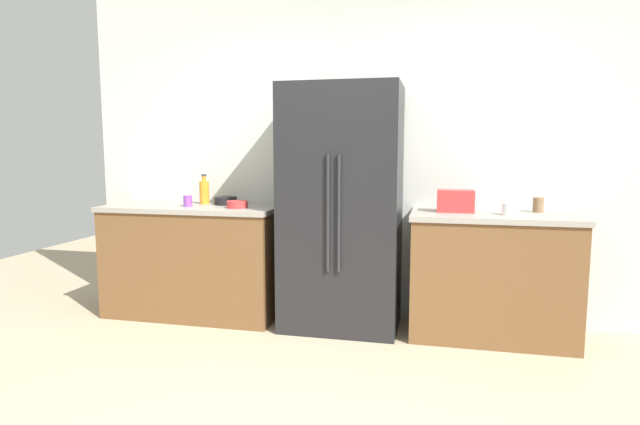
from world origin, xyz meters
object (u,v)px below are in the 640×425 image
bowl_a (226,201)px  cup_a (509,209)px  cup_c (188,201)px  bowl_b (237,204)px  cup_b (538,205)px  bottle_a (204,192)px  toaster (455,201)px  refrigerator (341,208)px

bowl_a → cup_a: bearing=-4.8°
cup_c → bowl_a: bearing=37.8°
bowl_b → cup_b: bearing=5.9°
bottle_a → cup_b: (2.68, 0.02, -0.05)m
cup_a → cup_c: bearing=-179.9°
cup_a → cup_c: cup_c is taller
cup_a → cup_b: 0.33m
toaster → bowl_b: size_ratio=1.63×
bowl_a → bowl_b: (0.18, -0.20, -0.01)m
bottle_a → cup_b: 2.68m
refrigerator → bowl_b: 0.84m
bottle_a → cup_c: size_ratio=2.78×
cup_a → bowl_b: cup_a is taller
cup_c → refrigerator: bearing=2.5°
cup_b → toaster: bearing=-168.2°
bottle_a → bowl_a: bearing=-4.8°
refrigerator → bowl_a: bearing=172.3°
bowl_a → bowl_b: bowl_a is taller
toaster → bowl_a: 1.88m
cup_c → bowl_b: size_ratio=0.55×
refrigerator → bowl_b: bearing=-175.8°
refrigerator → bowl_b: size_ratio=11.28×
refrigerator → toaster: refrigerator is taller
bowl_a → cup_b: bearing=0.9°
cup_c → toaster: bearing=2.9°
toaster → cup_a: (0.36, -0.10, -0.04)m
bottle_a → bowl_a: bottle_a is taller
cup_c → bowl_a: size_ratio=0.48×
cup_a → cup_b: bearing=44.1°
refrigerator → bottle_a: (-1.22, 0.16, 0.09)m
bottle_a → bowl_a: 0.21m
refrigerator → cup_b: 1.47m
cup_a → bowl_a: (-2.24, 0.19, -0.01)m
toaster → bottle_a: (-2.08, 0.10, 0.02)m
cup_a → bowl_b: (-2.06, -0.01, -0.02)m
cup_b → bowl_b: size_ratio=0.66×
toaster → bowl_b: 1.70m
refrigerator → cup_a: bearing=-2.4°
cup_a → cup_c: (-2.49, -0.00, 0.00)m
bowl_b → bowl_a: bearing=132.8°
toaster → cup_a: size_ratio=2.85×
cup_b → bowl_b: (-2.30, -0.24, -0.03)m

